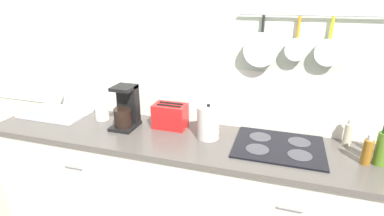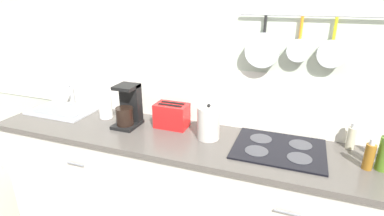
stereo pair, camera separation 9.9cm
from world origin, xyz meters
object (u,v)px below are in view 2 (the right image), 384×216
Objects in this scene: bottle_cooking_wine at (351,137)px; bottle_sesame_oil at (369,156)px; paper_towel_roll at (105,104)px; coffee_maker at (128,108)px; kettle at (208,123)px; toaster at (172,116)px.

bottle_sesame_oil is (0.07, -0.24, 0.00)m from bottle_cooking_wine.
coffee_maker is (0.25, -0.06, 0.02)m from paper_towel_roll.
coffee_maker reaches higher than bottle_sesame_oil.
coffee_maker reaches higher than paper_towel_roll.
bottle_sesame_oil is (0.97, -0.06, -0.03)m from kettle.
coffee_maker is at bearing -12.97° from paper_towel_roll.
kettle is (0.89, -0.07, -0.00)m from paper_towel_roll.
kettle is 1.35× the size of bottle_sesame_oil.
paper_towel_roll is at bearing -176.38° from bottle_cooking_wine.
bottle_cooking_wine is (1.53, 0.17, -0.05)m from coffee_maker.
bottle_cooking_wine is (1.79, 0.11, -0.04)m from paper_towel_roll.
coffee_maker is at bearing 177.61° from bottle_sesame_oil.
toaster is 0.33m from kettle.
bottle_sesame_oil reaches higher than bottle_cooking_wine.
kettle is at bearing -168.67° from bottle_cooking_wine.
paper_towel_roll is 1.31× the size of bottle_cooking_wine.
toaster is (0.57, 0.02, -0.02)m from paper_towel_roll.
paper_towel_roll is 0.89× the size of toaster.
coffee_maker reaches higher than bottle_cooking_wine.
kettle reaches higher than bottle_sesame_oil.
toaster is 1.38× the size of bottle_sesame_oil.
coffee_maker reaches higher than kettle.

